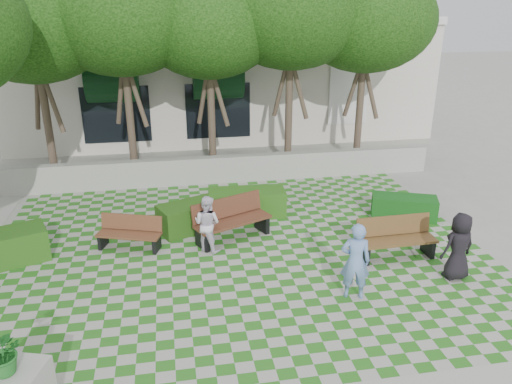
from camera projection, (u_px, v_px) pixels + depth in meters
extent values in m
plane|color=gray|center=(246.00, 274.00, 11.32)|extent=(90.00, 90.00, 0.00)
plane|color=#2B721E|center=(240.00, 253.00, 12.24)|extent=(12.00, 12.00, 0.00)
cube|color=#9E9B93|center=(217.00, 170.00, 16.85)|extent=(15.00, 0.36, 0.90)
cube|color=brown|center=(397.00, 240.00, 11.88)|extent=(1.89, 0.62, 0.06)
cube|color=brown|center=(393.00, 225.00, 12.02)|extent=(1.88, 0.18, 0.47)
cube|color=black|center=(364.00, 253.00, 11.81)|extent=(0.12, 0.52, 0.46)
cube|color=black|center=(428.00, 246.00, 12.12)|extent=(0.12, 0.52, 0.46)
cube|color=#4F2A1B|center=(233.00, 221.00, 12.79)|extent=(2.11, 1.39, 0.07)
cube|color=#4F2A1B|center=(227.00, 207.00, 12.90)|extent=(1.92, 0.96, 0.51)
cube|color=black|center=(202.00, 239.00, 12.41)|extent=(0.33, 0.56, 0.50)
cube|color=black|center=(262.00, 222.00, 13.35)|extent=(0.33, 0.56, 0.50)
cube|color=brown|center=(129.00, 235.00, 12.34)|extent=(1.65, 0.97, 0.05)
cube|color=brown|center=(132.00, 222.00, 12.46)|extent=(1.53, 0.62, 0.40)
cube|color=black|center=(103.00, 240.00, 12.51)|extent=(0.23, 0.44, 0.39)
cube|color=black|center=(157.00, 244.00, 12.31)|extent=(0.23, 0.44, 0.39)
cube|color=#134716|center=(404.00, 207.00, 14.18)|extent=(1.92, 1.32, 0.63)
cube|color=#235216|center=(247.00, 203.00, 14.30)|extent=(2.22, 1.00, 0.76)
cube|color=#1F4512|center=(198.00, 215.00, 13.52)|extent=(2.30, 1.62, 0.75)
imported|color=#216C26|center=(4.00, 353.00, 6.99)|extent=(0.74, 0.69, 0.68)
imported|color=#6E8FC8|center=(355.00, 261.00, 10.18)|extent=(0.70, 0.55, 1.68)
imported|color=black|center=(459.00, 247.00, 10.92)|extent=(0.83, 0.60, 1.55)
imported|color=silver|center=(207.00, 224.00, 12.17)|extent=(0.88, 0.85, 1.43)
cylinder|color=#47382B|center=(48.00, 127.00, 16.73)|extent=(0.26, 0.26, 3.64)
ellipsoid|color=#1E4C11|center=(32.00, 25.00, 15.55)|extent=(4.80, 4.80, 3.60)
cylinder|color=#47382B|center=(130.00, 121.00, 17.14)|extent=(0.26, 0.26, 3.81)
ellipsoid|color=#1E4C11|center=(121.00, 17.00, 15.91)|extent=(5.00, 5.00, 3.75)
cylinder|color=#47382B|center=(212.00, 121.00, 17.65)|extent=(0.26, 0.26, 3.58)
ellipsoid|color=#1E4C11|center=(209.00, 26.00, 16.48)|extent=(4.60, 4.60, 3.45)
cylinder|color=#47382B|center=(289.00, 113.00, 18.05)|extent=(0.26, 0.26, 3.92)
ellipsoid|color=#1E4C11|center=(291.00, 11.00, 16.78)|extent=(5.20, 5.20, 3.90)
cylinder|color=#47382B|center=(359.00, 114.00, 18.53)|extent=(0.26, 0.26, 3.70)
ellipsoid|color=#1E4C11|center=(366.00, 20.00, 17.33)|extent=(4.80, 4.80, 3.60)
cube|color=beige|center=(219.00, 74.00, 23.61)|extent=(18.00, 8.00, 5.00)
cube|color=white|center=(229.00, 22.00, 19.03)|extent=(18.00, 0.30, 0.30)
cube|color=black|center=(349.00, 92.00, 20.85)|extent=(1.40, 0.10, 2.40)
cylinder|color=#0E3517|center=(113.00, 78.00, 19.00)|extent=(3.00, 1.80, 1.80)
cube|color=black|center=(116.00, 115.00, 19.50)|extent=(2.60, 0.08, 2.20)
cylinder|color=#0E3517|center=(217.00, 76.00, 19.66)|extent=(3.00, 1.80, 1.80)
cube|color=black|center=(218.00, 111.00, 20.16)|extent=(2.60, 0.08, 2.20)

